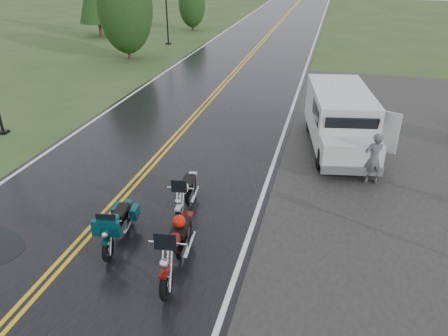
# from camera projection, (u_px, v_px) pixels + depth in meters

# --- Properties ---
(ground) EXTENTS (120.00, 120.00, 0.00)m
(ground) POSITION_uv_depth(u_px,v_px,m) (96.00, 226.00, 10.93)
(ground) COLOR #2D471E
(ground) RESTS_ON ground
(road) EXTENTS (8.00, 100.00, 0.04)m
(road) POSITION_uv_depth(u_px,v_px,m) (207.00, 103.00, 19.59)
(road) COLOR black
(road) RESTS_ON ground
(motorcycle_red) EXTENTS (1.11, 2.46, 1.41)m
(motorcycle_red) POSITION_uv_depth(u_px,v_px,m) (165.00, 271.00, 8.34)
(motorcycle_red) COLOR #5B0F0A
(motorcycle_red) RESTS_ON ground
(motorcycle_teal) EXTENTS (0.96, 2.00, 1.13)m
(motorcycle_teal) POSITION_uv_depth(u_px,v_px,m) (107.00, 241.00, 9.43)
(motorcycle_teal) COLOR #05353B
(motorcycle_teal) RESTS_ON ground
(motorcycle_silver) EXTENTS (1.00, 2.17, 1.24)m
(motorcycle_silver) POSITION_uv_depth(u_px,v_px,m) (179.00, 208.00, 10.54)
(motorcycle_silver) COLOR #AEB2B6
(motorcycle_silver) RESTS_ON ground
(van_white) EXTENTS (2.80, 5.43, 2.03)m
(van_white) POSITION_uv_depth(u_px,v_px,m) (323.00, 140.00, 13.28)
(van_white) COLOR silver
(van_white) RESTS_ON ground
(person_at_van) EXTENTS (0.66, 0.54, 1.56)m
(person_at_van) POSITION_uv_depth(u_px,v_px,m) (374.00, 159.00, 12.58)
(person_at_van) COLOR #515156
(person_at_van) RESTS_ON ground
(lamp_post_far_left) EXTENTS (0.38, 0.38, 4.42)m
(lamp_post_far_left) POSITION_uv_depth(u_px,v_px,m) (167.00, 12.00, 30.81)
(lamp_post_far_left) COLOR black
(lamp_post_far_left) RESTS_ON ground
(tree_left_mid) EXTENTS (3.32, 3.32, 5.19)m
(tree_left_mid) POSITION_uv_depth(u_px,v_px,m) (126.00, 16.00, 26.33)
(tree_left_mid) COLOR #1E3D19
(tree_left_mid) RESTS_ON ground
(tree_left_far) EXTENTS (2.22, 2.22, 3.41)m
(tree_left_far) POSITION_uv_depth(u_px,v_px,m) (192.00, 9.00, 36.46)
(tree_left_far) COLOR #1E3D19
(tree_left_far) RESTS_ON ground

